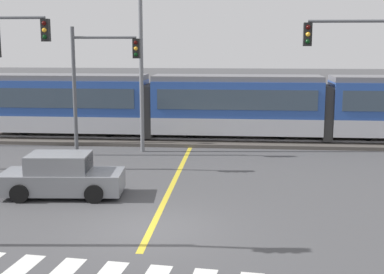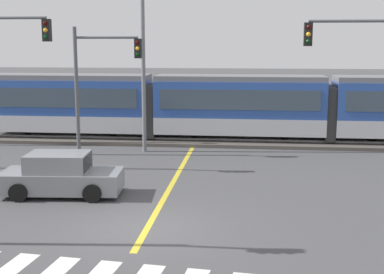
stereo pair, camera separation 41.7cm
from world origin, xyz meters
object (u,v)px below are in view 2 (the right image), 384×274
(light_rail_tram, at_px, (239,105))
(traffic_light_mid_right, at_px, (376,68))
(traffic_light_far_left, at_px, (98,73))
(street_lamp_centre, at_px, (147,50))
(sedan_crossing, at_px, (61,176))

(light_rail_tram, relative_size, traffic_light_mid_right, 4.18)
(traffic_light_far_left, relative_size, street_lamp_centre, 0.69)
(sedan_crossing, xyz_separation_m, traffic_light_far_left, (-0.54, 6.83, 3.25))
(traffic_light_far_left, height_order, street_lamp_centre, street_lamp_centre)
(traffic_light_mid_right, relative_size, traffic_light_far_left, 1.10)
(traffic_light_mid_right, bearing_deg, light_rail_tram, 126.15)
(traffic_light_far_left, bearing_deg, sedan_crossing, -85.50)
(light_rail_tram, relative_size, traffic_light_far_left, 4.61)
(traffic_light_mid_right, bearing_deg, traffic_light_far_left, 165.44)
(street_lamp_centre, bearing_deg, light_rail_tram, 35.40)
(traffic_light_far_left, bearing_deg, traffic_light_mid_right, -14.56)
(street_lamp_centre, bearing_deg, sedan_crossing, -101.23)
(traffic_light_mid_right, height_order, street_lamp_centre, street_lamp_centre)
(light_rail_tram, relative_size, street_lamp_centre, 3.17)
(light_rail_tram, xyz_separation_m, traffic_light_mid_right, (5.40, -7.39, 2.34))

